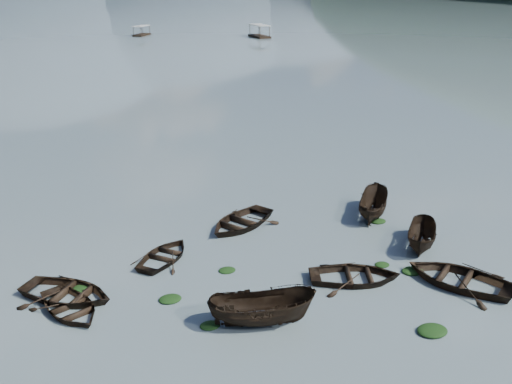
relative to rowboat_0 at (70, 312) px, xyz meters
name	(u,v)px	position (x,y,z in m)	size (l,w,h in m)	color
ground_plane	(344,334)	(11.00, -5.39, 0.00)	(2400.00, 2400.00, 0.00)	slate
rowboat_0	(70,312)	(0.00, 0.00, 0.00)	(2.89, 4.05, 0.84)	black
rowboat_1	(165,259)	(4.92, 3.67, 0.00)	(2.76, 3.87, 0.80)	black
rowboat_2	(262,324)	(7.91, -3.60, 0.00)	(1.77, 4.71, 1.82)	black
rowboat_3	(458,284)	(18.19, -3.39, 0.00)	(3.65, 5.12, 1.06)	black
rowboat_4	(355,281)	(13.47, -1.55, 0.00)	(3.23, 4.53, 0.94)	black
rowboat_5	(421,247)	(18.70, 0.61, 0.00)	(1.53, 4.06, 1.57)	black
rowboat_6	(68,298)	(-0.10, 1.22, 0.00)	(3.32, 4.65, 0.96)	black
rowboat_7	(240,226)	(9.95, 6.43, 0.00)	(3.48, 4.87, 1.01)	black
rowboat_8	(372,216)	(18.23, 5.34, 0.00)	(1.66, 4.41, 1.70)	black
weed_clump_0	(170,300)	(4.46, -0.45, 0.00)	(1.07, 0.88, 0.23)	black
weed_clump_1	(210,326)	(5.72, -3.07, 0.00)	(0.90, 0.72, 0.20)	black
weed_clump_2	(432,332)	(14.61, -6.45, 0.00)	(1.34, 1.07, 0.29)	black
weed_clump_3	(382,265)	(15.57, -0.56, 0.00)	(0.79, 0.67, 0.18)	black
weed_clump_4	(412,272)	(16.68, -1.68, 0.00)	(1.14, 0.90, 0.24)	black
weed_clump_5	(84,290)	(0.68, 1.77, 0.00)	(1.15, 0.93, 0.24)	black
weed_clump_6	(227,271)	(7.72, 1.39, 0.00)	(0.89, 0.74, 0.18)	black
weed_clump_7	(378,222)	(18.12, 4.36, 0.00)	(1.00, 0.80, 0.22)	black
pontoon_centre	(142,35)	(18.55, 114.92, 0.00)	(2.29, 5.50, 2.11)	black
pontoon_right	(259,37)	(43.50, 102.99, 0.00)	(2.85, 6.85, 2.62)	black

